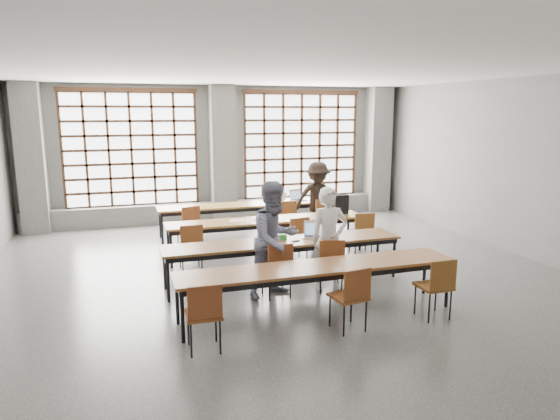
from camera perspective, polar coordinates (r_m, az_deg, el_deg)
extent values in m
plane|color=#484846|center=(8.45, 0.67, -8.38)|extent=(11.00, 11.00, 0.00)
plane|color=silver|center=(7.99, 0.73, 15.99)|extent=(11.00, 11.00, 0.00)
plane|color=#60605D|center=(13.34, -6.84, 6.46)|extent=(10.00, 0.00, 10.00)
plane|color=#60605D|center=(10.72, 27.05, 4.18)|extent=(0.00, 11.00, 11.00)
cube|color=#585855|center=(12.97, -26.58, 5.24)|extent=(0.60, 0.55, 3.50)
cube|color=#585855|center=(13.07, -6.61, 6.37)|extent=(0.60, 0.55, 3.50)
cube|color=#585855|center=(14.62, 11.09, 6.74)|extent=(0.60, 0.55, 3.50)
cube|color=white|center=(13.07, -16.63, 6.64)|extent=(3.20, 0.02, 2.80)
cube|color=black|center=(12.99, -16.62, 6.62)|extent=(3.20, 0.05, 2.80)
cube|color=black|center=(13.17, -16.27, 0.32)|extent=(3.32, 0.07, 0.10)
cube|color=black|center=(12.97, -16.99, 13.01)|extent=(3.32, 0.07, 0.10)
cube|color=white|center=(13.91, 2.37, 7.34)|extent=(3.20, 0.02, 2.80)
cube|color=black|center=(13.84, 2.48, 7.32)|extent=(3.20, 0.05, 2.80)
cube|color=black|center=(14.01, 2.43, 1.39)|extent=(3.32, 0.07, 0.10)
cube|color=black|center=(13.81, 2.53, 13.33)|extent=(3.32, 0.07, 0.10)
cube|color=#585855|center=(13.35, -6.53, -0.03)|extent=(9.80, 0.35, 0.50)
cube|color=brown|center=(11.58, -4.01, 0.61)|extent=(4.00, 0.70, 0.04)
cube|color=black|center=(11.59, -4.00, 0.32)|extent=(3.90, 0.64, 0.08)
cylinder|color=black|center=(11.08, -13.31, -2.08)|extent=(0.05, 0.05, 0.69)
cylinder|color=black|center=(11.64, -13.55, -1.45)|extent=(0.05, 0.05, 0.69)
cylinder|color=black|center=(11.97, 5.31, -0.84)|extent=(0.05, 0.05, 0.69)
cylinder|color=black|center=(12.50, 4.27, -0.31)|extent=(0.05, 0.05, 0.69)
cube|color=brown|center=(9.92, -1.49, -1.16)|extent=(4.00, 0.70, 0.04)
cube|color=black|center=(9.93, -1.49, -1.50)|extent=(3.90, 0.64, 0.08)
cylinder|color=black|center=(9.38, -12.33, -4.44)|extent=(0.05, 0.05, 0.69)
cylinder|color=black|center=(9.94, -12.66, -3.57)|extent=(0.05, 0.05, 0.69)
cylinder|color=black|center=(10.43, 9.16, -2.74)|extent=(0.05, 0.05, 0.69)
cylinder|color=black|center=(10.94, 7.79, -2.05)|extent=(0.05, 0.05, 0.69)
cube|color=brown|center=(8.27, 0.41, -3.66)|extent=(4.00, 0.70, 0.04)
cube|color=black|center=(8.29, 0.41, -4.06)|extent=(3.90, 0.64, 0.08)
cylinder|color=black|center=(7.74, -12.67, -7.82)|extent=(0.05, 0.05, 0.69)
cylinder|color=black|center=(8.29, -13.04, -6.56)|extent=(0.05, 0.05, 0.69)
cylinder|color=black|center=(8.89, 12.89, -5.33)|extent=(0.05, 0.05, 0.69)
cylinder|color=black|center=(9.37, 11.10, -4.40)|extent=(0.05, 0.05, 0.69)
cube|color=brown|center=(6.99, 4.42, -6.50)|extent=(4.00, 0.70, 0.04)
cube|color=black|center=(7.01, 4.41, -6.97)|extent=(3.90, 0.64, 0.08)
cylinder|color=black|center=(6.41, -11.09, -11.86)|extent=(0.05, 0.05, 0.69)
cylinder|color=black|center=(6.94, -11.67, -10.04)|extent=(0.05, 0.05, 0.69)
cylinder|color=black|center=(7.78, 18.56, -8.05)|extent=(0.05, 0.05, 0.69)
cylinder|color=black|center=(8.22, 16.18, -6.86)|extent=(0.05, 0.05, 0.69)
cube|color=maroon|center=(10.85, -10.49, -1.67)|extent=(0.51, 0.51, 0.04)
cube|color=maroon|center=(10.62, -10.13, -0.67)|extent=(0.39, 0.13, 0.40)
cylinder|color=black|center=(10.90, -10.45, -2.83)|extent=(0.02, 0.02, 0.45)
cube|color=brown|center=(11.33, 0.61, -0.94)|extent=(0.43, 0.43, 0.04)
cube|color=brown|center=(11.09, 0.92, 0.01)|extent=(0.40, 0.04, 0.40)
cylinder|color=black|center=(11.38, 0.61, -2.05)|extent=(0.02, 0.02, 0.45)
cube|color=brown|center=(11.60, 4.36, -0.69)|extent=(0.50, 0.50, 0.04)
cube|color=brown|center=(11.39, 4.94, 0.26)|extent=(0.40, 0.11, 0.40)
cylinder|color=black|center=(11.65, 4.35, -1.77)|extent=(0.02, 0.02, 0.45)
cube|color=brown|center=(9.14, -10.20, -4.09)|extent=(0.43, 0.43, 0.04)
cube|color=brown|center=(8.89, -10.05, -2.98)|extent=(0.40, 0.04, 0.40)
cylinder|color=black|center=(9.20, -10.15, -5.44)|extent=(0.02, 0.02, 0.45)
cube|color=maroon|center=(9.59, 1.74, -3.19)|extent=(0.46, 0.46, 0.04)
cube|color=maroon|center=(9.36, 2.27, -2.10)|extent=(0.40, 0.07, 0.40)
cylinder|color=black|center=(9.65, 1.73, -4.48)|extent=(0.02, 0.02, 0.45)
cube|color=brown|center=(10.13, 9.23, -2.55)|extent=(0.47, 0.47, 0.04)
cube|color=brown|center=(9.90, 9.66, -1.52)|extent=(0.40, 0.08, 0.40)
cylinder|color=black|center=(10.19, 9.19, -3.78)|extent=(0.02, 0.02, 0.45)
cube|color=maroon|center=(7.76, -0.44, -6.69)|extent=(0.44, 0.44, 0.04)
cube|color=maroon|center=(7.51, 0.09, -5.45)|extent=(0.40, 0.05, 0.40)
cylinder|color=black|center=(7.83, -0.44, -8.25)|extent=(0.02, 0.02, 0.45)
cube|color=brown|center=(8.06, 5.72, -6.05)|extent=(0.51, 0.51, 0.04)
cube|color=brown|center=(7.80, 5.99, -4.87)|extent=(0.40, 0.13, 0.40)
cylinder|color=black|center=(8.13, 5.68, -7.57)|extent=(0.02, 0.02, 0.45)
cube|color=maroon|center=(6.15, -8.75, -11.71)|extent=(0.44, 0.44, 0.04)
cube|color=maroon|center=(5.88, -8.57, -10.39)|extent=(0.40, 0.04, 0.40)
cylinder|color=black|center=(6.24, -8.69, -13.61)|extent=(0.02, 0.02, 0.45)
cube|color=brown|center=(6.68, 7.80, -9.79)|extent=(0.48, 0.48, 0.04)
cube|color=brown|center=(6.45, 8.85, -8.43)|extent=(0.40, 0.09, 0.40)
cylinder|color=black|center=(6.76, 7.75, -11.57)|extent=(0.02, 0.02, 0.45)
cube|color=brown|center=(7.31, 17.14, -8.33)|extent=(0.42, 0.42, 0.04)
cube|color=brown|center=(7.08, 18.17, -7.06)|extent=(0.40, 0.03, 0.40)
cylinder|color=black|center=(7.39, 17.04, -9.98)|extent=(0.02, 0.02, 0.45)
imported|color=white|center=(8.00, 5.63, -3.33)|extent=(0.63, 0.43, 1.67)
imported|color=navy|center=(7.68, -0.56, -3.36)|extent=(1.07, 0.96, 1.80)
imported|color=black|center=(11.57, 4.30, 1.30)|extent=(1.21, 0.85, 1.70)
cube|color=silver|center=(8.49, 3.84, -3.09)|extent=(0.44, 0.39, 0.02)
cube|color=black|center=(8.48, 3.83, -3.02)|extent=(0.35, 0.29, 0.00)
cube|color=silver|center=(8.60, 3.92, -2.08)|extent=(0.35, 0.22, 0.26)
cube|color=#87B7EA|center=(8.59, 3.91, -2.26)|extent=(0.30, 0.18, 0.21)
cube|color=#AAAAAE|center=(12.00, 2.20, 1.15)|extent=(0.43, 0.38, 0.02)
cube|color=black|center=(11.99, 2.24, 1.20)|extent=(0.35, 0.29, 0.00)
cube|color=#AAAAAE|center=(12.08, 1.75, 1.80)|extent=(0.36, 0.21, 0.26)
cube|color=#8CB2F2|center=(12.08, 1.78, 1.67)|extent=(0.30, 0.17, 0.21)
ellipsoid|color=white|center=(8.58, 6.50, -2.92)|extent=(0.11, 0.08, 0.04)
cube|color=#2D8B2D|center=(8.32, -0.09, -3.12)|extent=(0.26, 0.15, 0.09)
cube|color=black|center=(8.23, 1.82, -3.55)|extent=(0.14, 0.09, 0.01)
cube|color=silver|center=(9.82, -4.94, -1.20)|extent=(0.30, 0.21, 0.00)
cube|color=silver|center=(9.79, -3.10, -1.21)|extent=(0.33, 0.26, 0.00)
cube|color=silver|center=(9.94, -0.94, -1.00)|extent=(0.35, 0.29, 0.00)
cube|color=black|center=(10.47, 6.86, 0.65)|extent=(0.34, 0.23, 0.40)
ellipsoid|color=white|center=(11.84, 0.16, 1.67)|extent=(0.26, 0.21, 0.29)
cube|color=#A71428|center=(6.13, -8.76, -11.28)|extent=(0.22, 0.16, 0.06)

